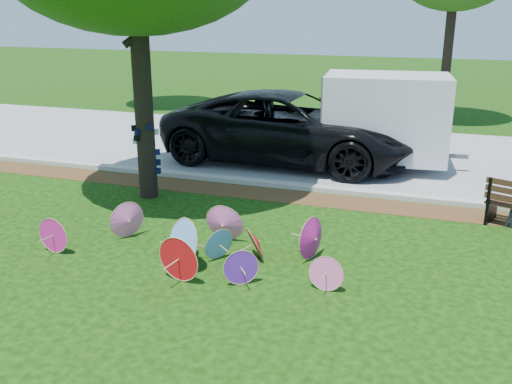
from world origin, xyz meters
TOP-DOWN VIEW (x-y plane):
  - ground at (0.00, 0.00)m, footprint 90.00×90.00m
  - mulch_strip at (0.00, 4.50)m, footprint 90.00×1.00m
  - curb at (0.00, 5.20)m, footprint 90.00×0.30m
  - street at (0.00, 9.35)m, footprint 90.00×8.00m
  - parasol_pile at (-0.03, 0.53)m, footprint 5.82×2.08m
  - black_van at (-0.34, 7.69)m, footprint 7.46×3.61m
  - cargo_trailer at (2.36, 7.86)m, footprint 3.55×2.47m

SIDE VIEW (x-z plane):
  - ground at x=0.00m, z-range 0.00..0.00m
  - mulch_strip at x=0.00m, z-range 0.00..0.01m
  - street at x=0.00m, z-range 0.00..0.01m
  - curb at x=0.00m, z-range 0.00..0.12m
  - parasol_pile at x=-0.03m, z-range -0.08..0.83m
  - black_van at x=-0.34m, z-range 0.00..2.05m
  - cargo_trailer at x=2.36m, z-range 0.00..2.94m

